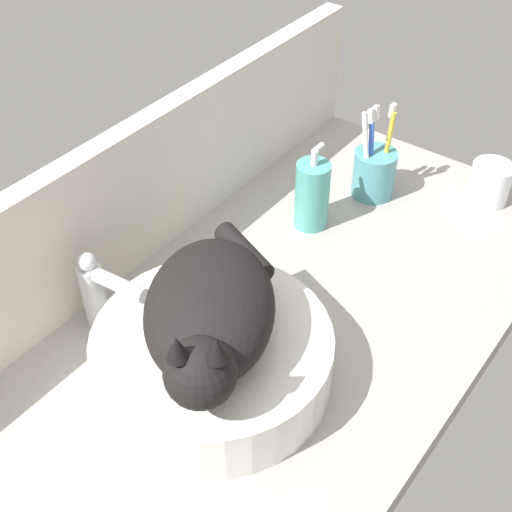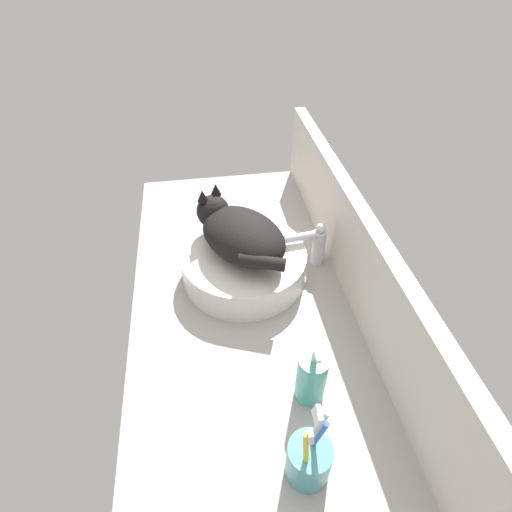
# 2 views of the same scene
# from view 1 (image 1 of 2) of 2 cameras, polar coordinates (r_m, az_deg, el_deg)

# --- Properties ---
(ground_plane) EXTENTS (1.25, 0.58, 0.04)m
(ground_plane) POSITION_cam_1_polar(r_m,az_deg,el_deg) (1.09, -0.08, -7.51)
(ground_plane) COLOR #9E9993
(backsplash_panel) EXTENTS (1.25, 0.04, 0.24)m
(backsplash_panel) POSITION_cam_1_polar(r_m,az_deg,el_deg) (1.13, -11.26, 3.73)
(backsplash_panel) COLOR silver
(backsplash_panel) RESTS_ON ground_plane
(sink_basin) EXTENTS (0.33, 0.33, 0.08)m
(sink_basin) POSITION_cam_1_polar(r_m,az_deg,el_deg) (1.00, -3.47, -8.10)
(sink_basin) COLOR silver
(sink_basin) RESTS_ON ground_plane
(cat) EXTENTS (0.30, 0.28, 0.14)m
(cat) POSITION_cam_1_polar(r_m,az_deg,el_deg) (0.91, -3.75, -4.69)
(cat) COLOR black
(cat) RESTS_ON sink_basin
(faucet) EXTENTS (0.04, 0.12, 0.14)m
(faucet) POSITION_cam_1_polar(r_m,az_deg,el_deg) (1.07, -12.53, -2.62)
(faucet) COLOR silver
(faucet) RESTS_ON ground_plane
(soap_dispenser) EXTENTS (0.06, 0.06, 0.16)m
(soap_dispenser) POSITION_cam_1_polar(r_m,az_deg,el_deg) (1.24, 4.51, 4.93)
(soap_dispenser) COLOR teal
(soap_dispenser) RESTS_ON ground_plane
(toothbrush_cup) EXTENTS (0.08, 0.08, 0.19)m
(toothbrush_cup) POSITION_cam_1_polar(r_m,az_deg,el_deg) (1.34, 9.43, 6.68)
(toothbrush_cup) COLOR teal
(toothbrush_cup) RESTS_ON ground_plane
(water_glass) EXTENTS (0.08, 0.08, 0.08)m
(water_glass) POSITION_cam_1_polar(r_m,az_deg,el_deg) (1.38, 18.17, 5.41)
(water_glass) COLOR white
(water_glass) RESTS_ON ground_plane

